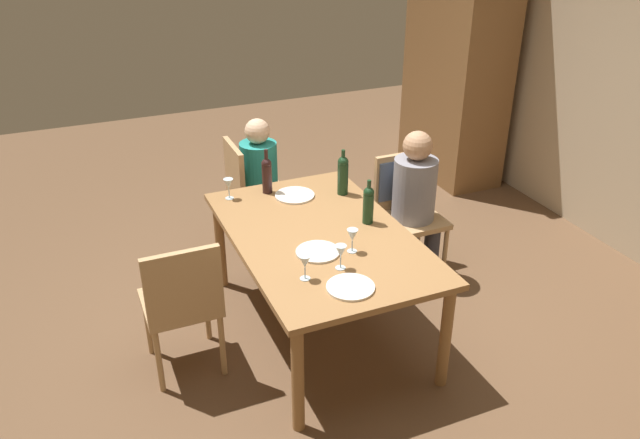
{
  "coord_description": "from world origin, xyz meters",
  "views": [
    {
      "loc": [
        3.24,
        -1.38,
        2.69
      ],
      "look_at": [
        0.0,
        0.0,
        0.84
      ],
      "focal_mm": 35.93,
      "sensor_mm": 36.0,
      "label": 1
    }
  ],
  "objects_px": {
    "wine_glass_near_left": "(352,236)",
    "dinner_plate_host": "(351,287)",
    "wine_bottle_short_olive": "(267,174)",
    "dinner_plate_guest_left": "(318,252)",
    "chair_far_left": "(405,197)",
    "wine_bottle_dark_red": "(368,204)",
    "person_man_bearded": "(416,196)",
    "chair_near": "(182,300)",
    "person_woman_host": "(262,174)",
    "dinner_plate_guest_right": "(295,195)",
    "dining_table": "(320,244)",
    "wine_glass_centre": "(229,185)",
    "armoire_cabinet": "(457,68)",
    "wine_glass_far": "(341,252)",
    "wine_glass_near_right": "(305,262)",
    "chair_left_end": "(249,189)",
    "wine_bottle_tall_green": "(343,174)"
  },
  "relations": [
    {
      "from": "wine_glass_centre",
      "to": "dinner_plate_guest_left",
      "type": "relative_size",
      "value": 0.56
    },
    {
      "from": "wine_bottle_short_olive",
      "to": "dinner_plate_guest_right",
      "type": "xyz_separation_m",
      "value": [
        0.14,
        0.15,
        -0.13
      ]
    },
    {
      "from": "chair_left_end",
      "to": "wine_bottle_tall_green",
      "type": "relative_size",
      "value": 2.77
    },
    {
      "from": "wine_bottle_short_olive",
      "to": "wine_glass_near_right",
      "type": "xyz_separation_m",
      "value": [
        1.15,
        -0.17,
        -0.03
      ]
    },
    {
      "from": "person_man_bearded",
      "to": "wine_bottle_short_olive",
      "type": "height_order",
      "value": "person_man_bearded"
    },
    {
      "from": "wine_glass_far",
      "to": "wine_glass_near_left",
      "type": "bearing_deg",
      "value": 135.29
    },
    {
      "from": "armoire_cabinet",
      "to": "wine_glass_near_right",
      "type": "distance_m",
      "value": 3.52
    },
    {
      "from": "wine_glass_centre",
      "to": "wine_bottle_dark_red",
      "type": "bearing_deg",
      "value": 46.21
    },
    {
      "from": "chair_near",
      "to": "dinner_plate_host",
      "type": "xyz_separation_m",
      "value": [
        0.54,
        0.82,
        0.21
      ]
    },
    {
      "from": "wine_bottle_short_olive",
      "to": "dinner_plate_guest_left",
      "type": "height_order",
      "value": "wine_bottle_short_olive"
    },
    {
      "from": "armoire_cabinet",
      "to": "chair_near",
      "type": "relative_size",
      "value": 2.37
    },
    {
      "from": "chair_far_left",
      "to": "wine_glass_near_right",
      "type": "height_order",
      "value": "chair_far_left"
    },
    {
      "from": "wine_bottle_tall_green",
      "to": "dinner_plate_host",
      "type": "bearing_deg",
      "value": -22.73
    },
    {
      "from": "dinner_plate_guest_right",
      "to": "chair_left_end",
      "type": "bearing_deg",
      "value": -168.48
    },
    {
      "from": "person_man_bearded",
      "to": "person_woman_host",
      "type": "bearing_deg",
      "value": -44.67
    },
    {
      "from": "chair_left_end",
      "to": "dinner_plate_guest_right",
      "type": "height_order",
      "value": "chair_left_end"
    },
    {
      "from": "wine_bottle_short_olive",
      "to": "person_woman_host",
      "type": "bearing_deg",
      "value": 165.93
    },
    {
      "from": "chair_far_left",
      "to": "dinner_plate_guest_right",
      "type": "bearing_deg",
      "value": -4.09
    },
    {
      "from": "chair_near",
      "to": "wine_bottle_dark_red",
      "type": "height_order",
      "value": "wine_bottle_dark_red"
    },
    {
      "from": "chair_far_left",
      "to": "wine_bottle_dark_red",
      "type": "xyz_separation_m",
      "value": [
        0.49,
        -0.57,
        0.28
      ]
    },
    {
      "from": "person_man_bearded",
      "to": "wine_glass_far",
      "type": "xyz_separation_m",
      "value": [
        0.78,
        -0.96,
        0.18
      ]
    },
    {
      "from": "person_man_bearded",
      "to": "dinner_plate_host",
      "type": "distance_m",
      "value": 1.41
    },
    {
      "from": "wine_glass_centre",
      "to": "person_man_bearded",
      "type": "bearing_deg",
      "value": 74.62
    },
    {
      "from": "wine_bottle_dark_red",
      "to": "dinner_plate_host",
      "type": "relative_size",
      "value": 1.12
    },
    {
      "from": "person_woman_host",
      "to": "wine_bottle_short_olive",
      "type": "bearing_deg",
      "value": -14.07
    },
    {
      "from": "chair_near",
      "to": "person_man_bearded",
      "type": "height_order",
      "value": "person_man_bearded"
    },
    {
      "from": "wine_glass_near_left",
      "to": "dinner_plate_guest_left",
      "type": "relative_size",
      "value": 0.56
    },
    {
      "from": "dinner_plate_host",
      "to": "wine_glass_near_right",
      "type": "bearing_deg",
      "value": -133.7
    },
    {
      "from": "wine_glass_near_left",
      "to": "wine_glass_centre",
      "type": "relative_size",
      "value": 1.0
    },
    {
      "from": "armoire_cabinet",
      "to": "dinner_plate_guest_left",
      "type": "distance_m",
      "value": 3.24
    },
    {
      "from": "person_man_bearded",
      "to": "dining_table",
      "type": "bearing_deg",
      "value": 21.47
    },
    {
      "from": "armoire_cabinet",
      "to": "wine_glass_far",
      "type": "distance_m",
      "value": 3.34
    },
    {
      "from": "chair_far_left",
      "to": "wine_glass_near_left",
      "type": "height_order",
      "value": "chair_far_left"
    },
    {
      "from": "chair_left_end",
      "to": "wine_bottle_dark_red",
      "type": "distance_m",
      "value": 1.34
    },
    {
      "from": "wine_bottle_tall_green",
      "to": "wine_glass_far",
      "type": "height_order",
      "value": "wine_bottle_tall_green"
    },
    {
      "from": "armoire_cabinet",
      "to": "dinner_plate_guest_left",
      "type": "relative_size",
      "value": 8.23
    },
    {
      "from": "wine_glass_near_right",
      "to": "dinner_plate_host",
      "type": "xyz_separation_m",
      "value": [
        0.18,
        0.19,
        -0.1
      ]
    },
    {
      "from": "dinner_plate_guest_left",
      "to": "chair_far_left",
      "type": "bearing_deg",
      "value": 125.38
    },
    {
      "from": "dining_table",
      "to": "wine_bottle_dark_red",
      "type": "bearing_deg",
      "value": 92.83
    },
    {
      "from": "dining_table",
      "to": "dinner_plate_guest_right",
      "type": "bearing_deg",
      "value": 175.16
    },
    {
      "from": "chair_far_left",
      "to": "wine_bottle_dark_red",
      "type": "bearing_deg",
      "value": 40.86
    },
    {
      "from": "wine_bottle_short_olive",
      "to": "wine_glass_centre",
      "type": "bearing_deg",
      "value": -91.73
    },
    {
      "from": "chair_far_left",
      "to": "wine_glass_centre",
      "type": "distance_m",
      "value": 1.34
    },
    {
      "from": "dinner_plate_guest_left",
      "to": "chair_near",
      "type": "bearing_deg",
      "value": -98.92
    },
    {
      "from": "armoire_cabinet",
      "to": "dining_table",
      "type": "relative_size",
      "value": 1.27
    },
    {
      "from": "wine_bottle_short_olive",
      "to": "dinner_plate_guest_left",
      "type": "bearing_deg",
      "value": 0.09
    },
    {
      "from": "person_man_bearded",
      "to": "wine_bottle_tall_green",
      "type": "height_order",
      "value": "person_man_bearded"
    },
    {
      "from": "dining_table",
      "to": "wine_bottle_short_olive",
      "type": "relative_size",
      "value": 5.24
    },
    {
      "from": "armoire_cabinet",
      "to": "dinner_plate_host",
      "type": "relative_size",
      "value": 8.15
    },
    {
      "from": "wine_glass_near_left",
      "to": "dinner_plate_host",
      "type": "bearing_deg",
      "value": -26.74
    }
  ]
}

